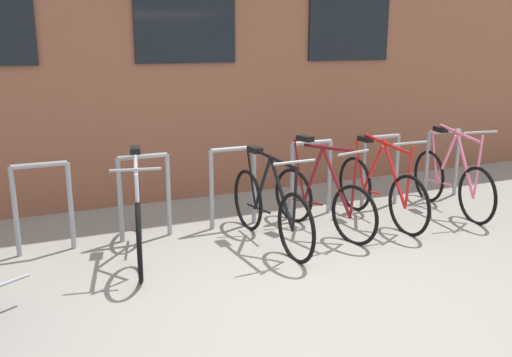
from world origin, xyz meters
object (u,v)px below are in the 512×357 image
object	(u,v)px
bicycle_pink	(451,180)
bicycle_red	(380,189)
bicycle_maroon	(322,199)
bicycle_black	(270,208)
bicycle_silver	(138,218)

from	to	relation	value
bicycle_pink	bicycle_red	bearing A→B (deg)	178.61
bicycle_red	bicycle_maroon	bearing A→B (deg)	-176.47
bicycle_maroon	bicycle_red	xyz separation A→B (m)	(0.81, 0.05, 0.01)
bicycle_maroon	bicycle_red	size ratio (longest dim) A/B	0.91
bicycle_black	bicycle_red	distance (m)	1.50
bicycle_pink	bicycle_black	bearing A→B (deg)	-177.11
bicycle_pink	bicycle_maroon	xyz separation A→B (m)	(-1.85, -0.02, -0.01)
bicycle_silver	bicycle_black	xyz separation A→B (m)	(1.32, -0.19, -0.01)
bicycle_silver	bicycle_black	bearing A→B (deg)	-8.02
bicycle_silver	bicycle_red	size ratio (longest dim) A/B	1.02
bicycle_silver	bicycle_maroon	world-z (taller)	bicycle_maroon
bicycle_silver	bicycle_red	world-z (taller)	bicycle_silver
bicycle_pink	bicycle_red	xyz separation A→B (m)	(-1.05, 0.03, -0.01)
bicycle_black	bicycle_maroon	world-z (taller)	bicycle_maroon
bicycle_black	bicycle_red	xyz separation A→B (m)	(1.49, 0.15, -0.00)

